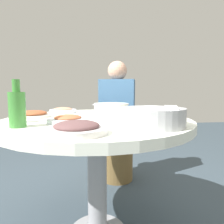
{
  "coord_description": "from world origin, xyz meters",
  "views": [
    {
      "loc": [
        -0.08,
        -1.18,
        0.92
      ],
      "look_at": [
        0.09,
        0.02,
        0.79
      ],
      "focal_mm": 32.23,
      "sensor_mm": 36.0,
      "label": 1
    }
  ],
  "objects_px": {
    "dish_shrimp": "(63,110)",
    "dish_eggplant": "(77,128)",
    "dish_noodles": "(155,114)",
    "tea_cup_near": "(141,110)",
    "tea_cup_far": "(20,116)",
    "stool_for_diner_left": "(117,158)",
    "diner_left": "(117,106)",
    "soup_bowl": "(111,108)",
    "green_bottle": "(17,108)",
    "rice_bowl": "(152,117)",
    "round_dining_table": "(97,137)",
    "dish_tofu_braise": "(68,119)",
    "dish_stirfry": "(33,114)"
  },
  "relations": [
    {
      "from": "dish_shrimp",
      "to": "dish_eggplant",
      "type": "bearing_deg",
      "value": -80.64
    },
    {
      "from": "dish_noodles",
      "to": "tea_cup_near",
      "type": "relative_size",
      "value": 3.28
    },
    {
      "from": "tea_cup_far",
      "to": "tea_cup_near",
      "type": "bearing_deg",
      "value": 21.99
    },
    {
      "from": "dish_noodles",
      "to": "stool_for_diner_left",
      "type": "height_order",
      "value": "dish_noodles"
    },
    {
      "from": "dish_noodles",
      "to": "diner_left",
      "type": "distance_m",
      "value": 0.79
    },
    {
      "from": "soup_bowl",
      "to": "dish_shrimp",
      "type": "distance_m",
      "value": 0.37
    },
    {
      "from": "green_bottle",
      "to": "rice_bowl",
      "type": "bearing_deg",
      "value": -5.72
    },
    {
      "from": "round_dining_table",
      "to": "stool_for_diner_left",
      "type": "distance_m",
      "value": 0.93
    },
    {
      "from": "dish_tofu_braise",
      "to": "tea_cup_near",
      "type": "height_order",
      "value": "tea_cup_near"
    },
    {
      "from": "soup_bowl",
      "to": "stool_for_diner_left",
      "type": "xyz_separation_m",
      "value": [
        0.12,
        0.43,
        -0.56
      ]
    },
    {
      "from": "soup_bowl",
      "to": "dish_tofu_braise",
      "type": "height_order",
      "value": "soup_bowl"
    },
    {
      "from": "dish_shrimp",
      "to": "dish_noodles",
      "type": "height_order",
      "value": "dish_shrimp"
    },
    {
      "from": "dish_stirfry",
      "to": "stool_for_diner_left",
      "type": "height_order",
      "value": "dish_stirfry"
    },
    {
      "from": "dish_tofu_braise",
      "to": "dish_stirfry",
      "type": "relative_size",
      "value": 0.98
    },
    {
      "from": "dish_tofu_braise",
      "to": "stool_for_diner_left",
      "type": "bearing_deg",
      "value": 65.38
    },
    {
      "from": "soup_bowl",
      "to": "dish_stirfry",
      "type": "bearing_deg",
      "value": -154.7
    },
    {
      "from": "dish_eggplant",
      "to": "tea_cup_near",
      "type": "bearing_deg",
      "value": 54.27
    },
    {
      "from": "rice_bowl",
      "to": "dish_eggplant",
      "type": "bearing_deg",
      "value": -162.12
    },
    {
      "from": "diner_left",
      "to": "dish_eggplant",
      "type": "bearing_deg",
      "value": -106.99
    },
    {
      "from": "dish_noodles",
      "to": "tea_cup_near",
      "type": "distance_m",
      "value": 0.2
    },
    {
      "from": "soup_bowl",
      "to": "green_bottle",
      "type": "distance_m",
      "value": 0.79
    },
    {
      "from": "tea_cup_near",
      "to": "stool_for_diner_left",
      "type": "relative_size",
      "value": 0.14
    },
    {
      "from": "dish_tofu_braise",
      "to": "green_bottle",
      "type": "bearing_deg",
      "value": -154.32
    },
    {
      "from": "dish_eggplant",
      "to": "diner_left",
      "type": "relative_size",
      "value": 0.32
    },
    {
      "from": "tea_cup_far",
      "to": "stool_for_diner_left",
      "type": "bearing_deg",
      "value": 52.97
    },
    {
      "from": "rice_bowl",
      "to": "dish_noodles",
      "type": "height_order",
      "value": "rice_bowl"
    },
    {
      "from": "dish_stirfry",
      "to": "diner_left",
      "type": "height_order",
      "value": "diner_left"
    },
    {
      "from": "round_dining_table",
      "to": "dish_eggplant",
      "type": "bearing_deg",
      "value": -104.82
    },
    {
      "from": "round_dining_table",
      "to": "stool_for_diner_left",
      "type": "relative_size",
      "value": 2.5
    },
    {
      "from": "round_dining_table",
      "to": "dish_shrimp",
      "type": "height_order",
      "value": "dish_shrimp"
    },
    {
      "from": "round_dining_table",
      "to": "tea_cup_near",
      "type": "relative_size",
      "value": 17.76
    },
    {
      "from": "round_dining_table",
      "to": "dish_stirfry",
      "type": "bearing_deg",
      "value": 162.91
    },
    {
      "from": "dish_shrimp",
      "to": "dish_noodles",
      "type": "bearing_deg",
      "value": -30.77
    },
    {
      "from": "dish_noodles",
      "to": "tea_cup_far",
      "type": "relative_size",
      "value": 3.0
    },
    {
      "from": "round_dining_table",
      "to": "dish_shrimp",
      "type": "xyz_separation_m",
      "value": [
        -0.23,
        0.36,
        0.13
      ]
    },
    {
      "from": "dish_stirfry",
      "to": "tea_cup_near",
      "type": "relative_size",
      "value": 3.51
    },
    {
      "from": "round_dining_table",
      "to": "green_bottle",
      "type": "bearing_deg",
      "value": -149.26
    },
    {
      "from": "round_dining_table",
      "to": "dish_shrimp",
      "type": "bearing_deg",
      "value": 122.29
    },
    {
      "from": "green_bottle",
      "to": "tea_cup_near",
      "type": "bearing_deg",
      "value": 31.51
    },
    {
      "from": "rice_bowl",
      "to": "stool_for_diner_left",
      "type": "height_order",
      "value": "rice_bowl"
    },
    {
      "from": "stool_for_diner_left",
      "to": "diner_left",
      "type": "relative_size",
      "value": 0.58
    },
    {
      "from": "dish_tofu_braise",
      "to": "stool_for_diner_left",
      "type": "distance_m",
      "value": 1.14
    },
    {
      "from": "green_bottle",
      "to": "stool_for_diner_left",
      "type": "xyz_separation_m",
      "value": [
        0.63,
        1.02,
        -0.62
      ]
    },
    {
      "from": "tea_cup_near",
      "to": "dish_eggplant",
      "type": "bearing_deg",
      "value": -125.73
    },
    {
      "from": "dish_tofu_braise",
      "to": "stool_for_diner_left",
      "type": "relative_size",
      "value": 0.49
    },
    {
      "from": "soup_bowl",
      "to": "tea_cup_far",
      "type": "relative_size",
      "value": 4.27
    },
    {
      "from": "rice_bowl",
      "to": "green_bottle",
      "type": "height_order",
      "value": "green_bottle"
    },
    {
      "from": "soup_bowl",
      "to": "rice_bowl",
      "type": "bearing_deg",
      "value": -80.95
    },
    {
      "from": "dish_noodles",
      "to": "green_bottle",
      "type": "distance_m",
      "value": 0.78
    },
    {
      "from": "dish_shrimp",
      "to": "dish_stirfry",
      "type": "bearing_deg",
      "value": -123.01
    }
  ]
}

